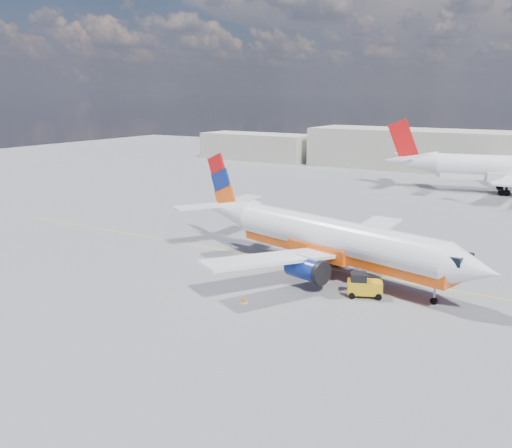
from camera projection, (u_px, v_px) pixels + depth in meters
The scene contains 8 objects.
ground at pixel (260, 268), 51.09m from camera, with size 240.00×240.00×0.00m, color slate.
taxi_line at pixel (277, 260), 53.56m from camera, with size 70.00×0.15×0.01m, color yellow.
terminal_main at pixel (486, 153), 109.60m from camera, with size 70.00×14.00×8.00m, color beige.
terminal_annex at pixel (257, 147), 133.13m from camera, with size 26.00×10.00×6.00m, color beige.
main_jet at pixel (327, 238), 48.86m from camera, with size 31.32×23.93×9.46m.
second_jet at pixel (512, 169), 87.87m from camera, with size 37.35×28.75×11.27m.
gse_tug at pixel (364, 286), 43.73m from camera, with size 2.95×2.51×1.85m.
traffic_cone at pixel (244, 299), 42.49m from camera, with size 0.45×0.45×0.63m.
Camera 1 is at (25.57, -41.67, 15.34)m, focal length 40.00 mm.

